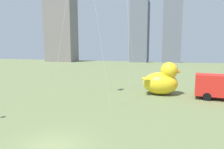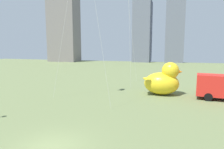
# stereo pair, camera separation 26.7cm
# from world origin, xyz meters

# --- Properties ---
(ground_plane) EXTENTS (140.00, 140.00, 0.00)m
(ground_plane) POSITION_xyz_m (0.00, 0.00, 0.00)
(ground_plane) COLOR #687549
(giant_inflatable_duck) EXTENTS (4.99, 3.20, 4.14)m
(giant_inflatable_duck) POSITION_xyz_m (5.99, 15.91, 1.76)
(giant_inflatable_duck) COLOR yellow
(giant_inflatable_duck) RESTS_ON ground
(city_skyline) EXTENTS (80.71, 17.78, 41.14)m
(city_skyline) POSITION_xyz_m (-0.87, 68.42, 17.46)
(city_skyline) COLOR gray
(city_skyline) RESTS_ON ground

